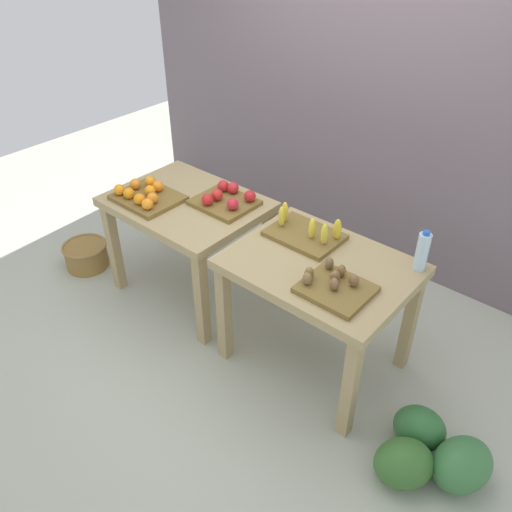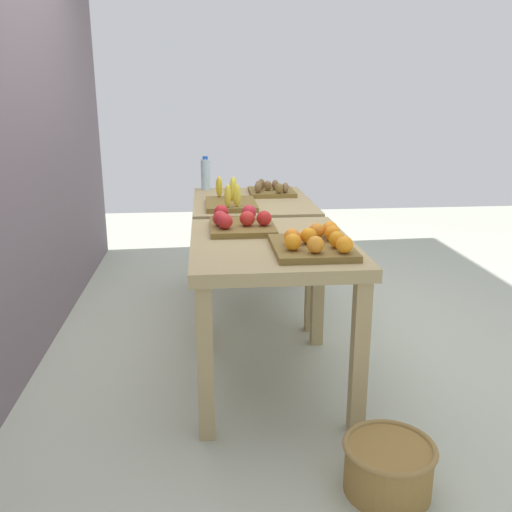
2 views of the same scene
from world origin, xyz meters
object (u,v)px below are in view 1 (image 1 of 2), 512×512
at_px(display_table_left, 187,215).
at_px(water_bottle, 422,251).
at_px(banana_crate, 305,232).
at_px(kiwi_bin, 334,285).
at_px(apple_bin, 226,199).
at_px(watermelon_pile, 431,454).
at_px(wicker_basket, 86,255).
at_px(orange_bin, 146,195).
at_px(display_table_right, 319,279).

bearing_deg(display_table_left, water_bottle, 11.23).
bearing_deg(banana_crate, display_table_left, -170.02).
bearing_deg(kiwi_bin, apple_bin, 164.63).
relative_size(watermelon_pile, wicker_basket, 1.70).
xyz_separation_m(orange_bin, apple_bin, (0.46, 0.31, -0.00)).
height_order(display_table_right, wicker_basket, display_table_right).
bearing_deg(apple_bin, orange_bin, -145.40).
relative_size(orange_bin, watermelon_pile, 0.72).
bearing_deg(wicker_basket, watermelon_pile, 1.95).
bearing_deg(wicker_basket, display_table_left, 21.66).
bearing_deg(display_table_right, banana_crate, 145.12).
xyz_separation_m(apple_bin, water_bottle, (1.33, 0.17, 0.08)).
height_order(apple_bin, wicker_basket, apple_bin).
distance_m(watermelon_pile, wicker_basket, 2.93).
bearing_deg(kiwi_bin, water_bottle, 61.03).
height_order(display_table_right, apple_bin, apple_bin).
distance_m(display_table_left, display_table_right, 1.12).
bearing_deg(display_table_left, display_table_right, 0.00).
xyz_separation_m(apple_bin, kiwi_bin, (1.07, -0.29, -0.01)).
distance_m(display_table_left, apple_bin, 0.32).
bearing_deg(banana_crate, water_bottle, 12.87).
bearing_deg(banana_crate, display_table_right, -34.88).
bearing_deg(water_bottle, display_table_left, -168.77).
xyz_separation_m(display_table_left, watermelon_pile, (2.05, -0.25, -0.54)).
xyz_separation_m(banana_crate, watermelon_pile, (1.15, -0.41, -0.69)).
relative_size(display_table_right, banana_crate, 2.36).
distance_m(orange_bin, wicker_basket, 0.99).
distance_m(banana_crate, kiwi_bin, 0.52).
bearing_deg(wicker_basket, display_table_right, 9.92).
bearing_deg(apple_bin, kiwi_bin, -15.37).
bearing_deg(kiwi_bin, orange_bin, -179.23).
height_order(display_table_right, water_bottle, water_bottle).
bearing_deg(watermelon_pile, water_bottle, 130.20).
distance_m(display_table_right, kiwi_bin, 0.29).
height_order(kiwi_bin, watermelon_pile, kiwi_bin).
xyz_separation_m(display_table_left, apple_bin, (0.24, 0.14, 0.16)).
bearing_deg(water_bottle, watermelon_pile, -49.80).
distance_m(water_bottle, wicker_basket, 2.66).
xyz_separation_m(kiwi_bin, water_bottle, (0.26, 0.47, 0.09)).
distance_m(display_table_left, orange_bin, 0.32).
xyz_separation_m(display_table_right, orange_bin, (-1.33, -0.18, 0.16)).
xyz_separation_m(display_table_left, wicker_basket, (-0.88, -0.35, -0.56)).
relative_size(orange_bin, wicker_basket, 1.23).
xyz_separation_m(orange_bin, water_bottle, (1.78, 0.49, 0.08)).
height_order(watermelon_pile, wicker_basket, watermelon_pile).
bearing_deg(watermelon_pile, banana_crate, 160.50).
distance_m(orange_bin, watermelon_pile, 2.36).
relative_size(display_table_right, kiwi_bin, 2.85).
distance_m(display_table_right, wicker_basket, 2.11).
height_order(water_bottle, wicker_basket, water_bottle).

